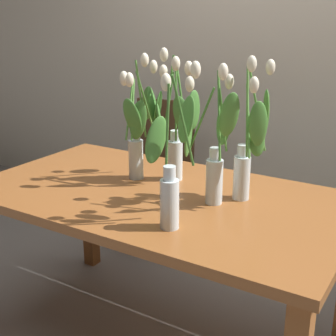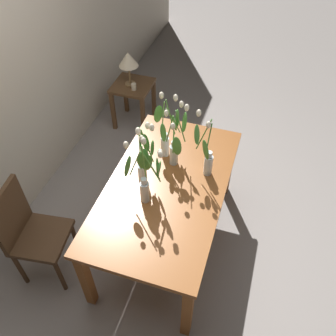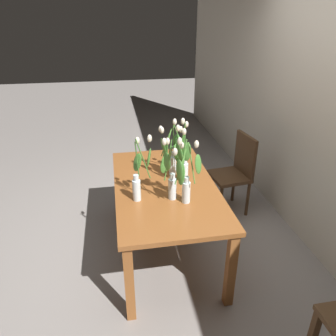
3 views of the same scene
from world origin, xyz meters
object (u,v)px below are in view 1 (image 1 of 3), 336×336
(tulip_vase_0, at_px, (139,131))
(dining_chair, at_px, (159,164))
(tulip_vase_3, at_px, (249,150))
(tulip_vase_4, at_px, (171,175))
(tulip_vase_2, at_px, (174,132))
(dining_table, at_px, (158,212))
(tulip_vase_1, at_px, (214,153))

(tulip_vase_0, bearing_deg, dining_chair, 117.09)
(tulip_vase_3, distance_m, dining_chair, 1.31)
(tulip_vase_4, bearing_deg, tulip_vase_2, 119.63)
(tulip_vase_2, bearing_deg, tulip_vase_0, -156.52)
(dining_table, height_order, tulip_vase_2, tulip_vase_2)
(tulip_vase_2, height_order, tulip_vase_4, tulip_vase_2)
(tulip_vase_2, bearing_deg, tulip_vase_4, -60.37)
(tulip_vase_1, xyz_separation_m, tulip_vase_3, (0.11, 0.09, 0.01))
(tulip_vase_0, distance_m, tulip_vase_3, 0.52)
(tulip_vase_3, height_order, dining_chair, tulip_vase_3)
(tulip_vase_0, distance_m, tulip_vase_2, 0.16)
(dining_table, relative_size, tulip_vase_1, 2.84)
(dining_table, bearing_deg, tulip_vase_4, -49.32)
(dining_table, xyz_separation_m, tulip_vase_0, (-0.17, 0.10, 0.32))
(dining_table, distance_m, tulip_vase_1, 0.39)
(tulip_vase_0, relative_size, tulip_vase_1, 1.01)
(tulip_vase_1, relative_size, tulip_vase_3, 0.96)
(tulip_vase_2, bearing_deg, dining_chair, 126.83)
(dining_table, relative_size, tulip_vase_2, 2.72)
(tulip_vase_2, xyz_separation_m, tulip_vase_4, (0.24, -0.41, -0.04))
(tulip_vase_0, height_order, tulip_vase_3, tulip_vase_3)
(tulip_vase_1, bearing_deg, tulip_vase_3, 40.68)
(tulip_vase_2, height_order, dining_chair, tulip_vase_2)
(tulip_vase_2, height_order, tulip_vase_3, tulip_vase_2)
(dining_table, distance_m, tulip_vase_2, 0.36)
(tulip_vase_1, distance_m, tulip_vase_3, 0.14)
(tulip_vase_1, xyz_separation_m, dining_chair, (-0.83, 0.90, -0.42))
(dining_table, distance_m, dining_chair, 1.10)
(tulip_vase_4, xyz_separation_m, dining_chair, (-0.80, 1.17, -0.41))
(dining_chair, bearing_deg, tulip_vase_0, -62.91)
(tulip_vase_0, xyz_separation_m, tulip_vase_4, (0.38, -0.35, -0.04))
(tulip_vase_3, bearing_deg, tulip_vase_2, 171.61)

